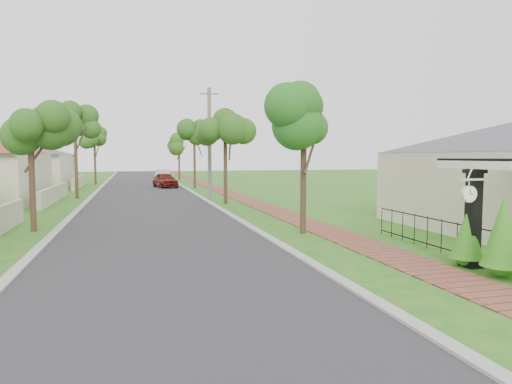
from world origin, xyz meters
name	(u,v)px	position (x,y,z in m)	size (l,w,h in m)	color
ground	(292,269)	(0.00, 0.00, 0.00)	(160.00, 160.00, 0.00)	#226919
road	(147,200)	(-3.00, 20.00, 0.00)	(7.00, 120.00, 0.02)	#28282B
kerb_right	(202,198)	(0.65, 20.00, 0.00)	(0.30, 120.00, 0.10)	#9E9E99
kerb_left	(88,201)	(-6.65, 20.00, 0.00)	(0.30, 120.00, 0.10)	#9E9E99
sidewalk	(239,197)	(3.25, 20.00, 0.00)	(1.50, 120.00, 0.03)	#92523A
porch_post	(473,224)	(4.55, -1.00, 1.12)	(0.48, 0.48, 2.52)	black
picket_fence	(457,239)	(4.90, 0.00, 0.53)	(0.03, 8.02, 1.00)	black
street_trees	(145,135)	(-2.87, 26.84, 4.54)	(10.70, 37.65, 5.89)	#382619
hedge_row	(507,241)	(4.45, -2.22, 0.89)	(0.84, 3.42, 1.92)	#1B6C15
far_house_grey	(2,162)	(-14.97, 34.00, 2.34)	(15.56, 15.56, 4.60)	beige
parked_car_red	(165,180)	(-1.00, 31.56, 0.68)	(1.60, 3.98, 1.36)	#5B130D
parked_car_white	(163,176)	(-0.69, 40.05, 0.70)	(1.47, 4.23, 1.39)	#B9B9BB
near_tree	(304,128)	(2.20, 4.94, 3.88)	(1.90, 1.90, 4.89)	#382619
utility_pole	(210,143)	(0.99, 18.64, 3.68)	(1.20, 0.24, 7.24)	#736A5A
station_clock	(469,193)	(4.06, -1.40, 1.95)	(0.69, 0.13, 0.58)	silver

